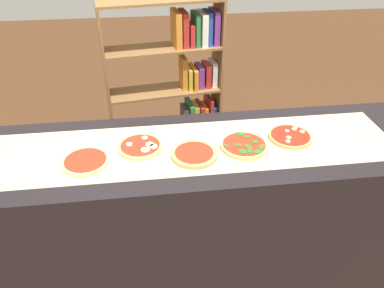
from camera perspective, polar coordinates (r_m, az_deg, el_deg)
ground_plane at (r=2.58m, az=-0.00°, el=-17.26°), size 12.00×12.00×0.00m
counter at (r=2.25m, az=-0.00°, el=-10.02°), size 2.60×0.71×0.90m
parchment_paper at (r=1.97m, az=-0.00°, el=-0.46°), size 2.15×0.49×0.00m
pizza_plain_0 at (r=1.92m, az=-15.83°, el=-2.54°), size 0.23×0.23×0.02m
pizza_mozzarella_1 at (r=1.97m, az=-7.81°, el=-0.34°), size 0.24×0.24×0.02m
pizza_plain_2 at (r=1.89m, az=0.32°, el=-1.55°), size 0.24×0.24×0.02m
pizza_spinach_3 at (r=1.97m, az=7.91°, el=-0.23°), size 0.25×0.25×0.03m
pizza_mushroom_4 at (r=2.10m, az=14.65°, el=1.09°), size 0.23×0.23×0.03m
bookshelf at (r=3.06m, az=-1.64°, el=8.45°), size 0.92×0.38×1.40m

